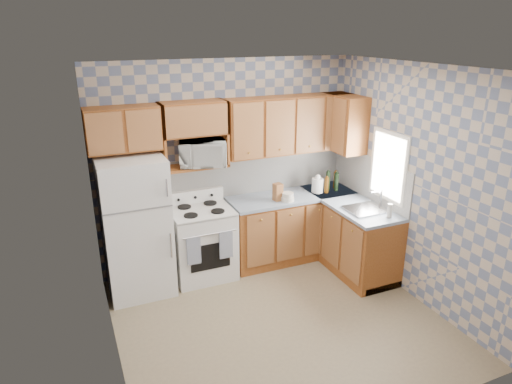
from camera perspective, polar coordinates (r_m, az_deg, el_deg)
floor at (r=5.24m, az=2.85°, el=-15.67°), size 3.40×3.40×0.00m
back_wall at (r=5.99m, az=-3.67°, el=3.38°), size 3.40×0.02×2.70m
right_wall at (r=5.52m, az=19.16°, el=0.85°), size 0.02×3.20×2.70m
backsplash_back at (r=6.16m, az=-0.11°, el=2.44°), size 2.60×0.02×0.56m
backsplash_right at (r=6.14m, az=14.01°, el=1.77°), size 0.02×1.60×0.56m
refrigerator at (r=5.56m, az=-14.78°, el=-4.21°), size 0.75×0.70×1.68m
stove_body at (r=5.89m, az=-6.72°, el=-6.41°), size 0.76×0.65×0.90m
cooktop at (r=5.71m, az=-6.90°, el=-2.31°), size 0.76×0.65×0.02m
backguard at (r=5.92m, az=-7.71°, el=-0.53°), size 0.76×0.08×0.17m
dish_towel_left at (r=5.50m, az=-7.78°, el=-7.28°), size 0.17×0.02×0.35m
dish_towel_right at (r=5.61m, az=-3.77°, el=-6.58°), size 0.17×0.02×0.35m
base_cabinets_back at (r=6.36m, az=4.46°, el=-4.38°), size 1.75×0.60×0.88m
base_cabinets_right at (r=6.25m, az=11.30°, el=-5.18°), size 0.60×1.60×0.88m
countertop_back at (r=6.18m, az=4.60°, el=-0.50°), size 1.77×0.63×0.04m
countertop_right at (r=6.07m, az=11.55°, el=-1.25°), size 0.63×1.60×0.04m
upper_cabinets_back at (r=6.04m, az=4.22°, el=8.40°), size 1.75×0.33×0.74m
upper_cabinets_fridge at (r=5.39m, az=-16.31°, el=7.57°), size 0.82×0.33×0.50m
upper_cabinets_right at (r=6.24m, az=10.88°, el=8.48°), size 0.33×0.70×0.74m
microwave_shelf at (r=5.68m, az=-7.59°, el=3.21°), size 0.80×0.33×0.03m
microwave at (r=5.61m, az=-6.68°, el=4.86°), size 0.64×0.52×0.31m
sink at (r=5.80m, az=13.55°, el=-2.15°), size 0.48×0.40×0.03m
window at (r=5.81m, az=16.23°, el=3.11°), size 0.02×0.66×0.86m
bottle_0 at (r=6.36m, az=8.97°, el=1.38°), size 0.06×0.06×0.27m
bottle_1 at (r=6.37m, az=10.01°, el=1.25°), size 0.06×0.06×0.25m
bottle_2 at (r=6.48m, az=9.90°, el=1.49°), size 0.06×0.06×0.23m
bottle_3 at (r=6.27m, az=8.80°, el=0.85°), size 0.06×0.06×0.21m
knife_block at (r=5.92m, az=2.74°, el=-0.01°), size 0.12×0.12×0.23m
electric_kettle at (r=6.27m, az=7.69°, el=0.83°), size 0.16×0.16×0.20m
food_containers at (r=5.93m, az=3.98°, el=-0.61°), size 0.17×0.17×0.11m
soap_bottle at (r=5.63m, az=16.37°, el=-2.25°), size 0.06×0.06×0.17m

